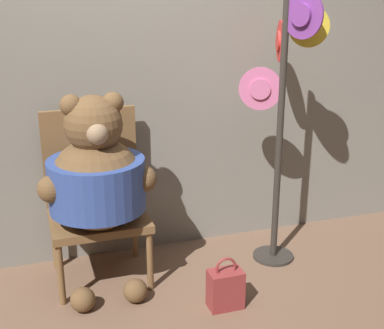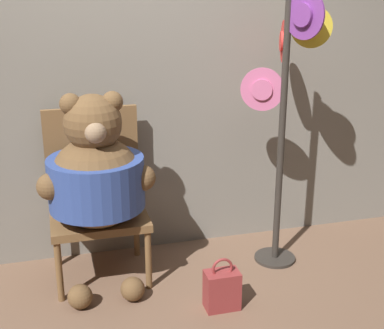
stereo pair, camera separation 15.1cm
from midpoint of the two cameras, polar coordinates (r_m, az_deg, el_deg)
ground_plane at (r=3.43m, az=-1.62°, el=-13.17°), size 14.00×14.00×0.00m
wall_back at (r=3.60m, az=-4.26°, el=8.33°), size 8.00×0.10×2.33m
chair at (r=3.45m, az=-8.96°, el=-2.98°), size 0.60×0.50×1.07m
teddy_bear at (r=3.22m, az=-8.86°, el=-1.32°), size 0.69×0.62×1.23m
hat_display_rack at (r=3.44m, az=11.18°, el=6.45°), size 0.50×0.54×1.78m
handbag_on_ground at (r=3.20m, az=4.61°, el=-13.13°), size 0.20×0.13×0.33m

